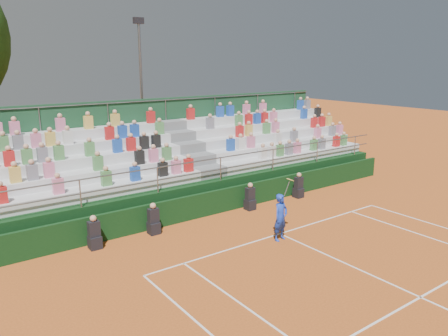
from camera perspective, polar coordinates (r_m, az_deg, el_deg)
ground at (r=16.36m, az=7.32°, el=-8.53°), size 90.00×90.00×0.00m
courtside_wall at (r=18.48m, az=0.55°, el=-4.10°), size 20.00×0.15×1.00m
line_officials at (r=17.44m, az=-1.97°, el=-5.30°), size 10.08×0.40×1.19m
grandstand at (r=20.90m, az=-4.77°, el=-0.35°), size 20.00×5.20×4.40m
tennis_player at (r=15.55m, az=7.42°, el=-6.38°), size 0.87×0.50×2.22m
floodlight_mast at (r=26.58m, az=-10.76°, el=10.98°), size 0.60×0.25×8.59m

